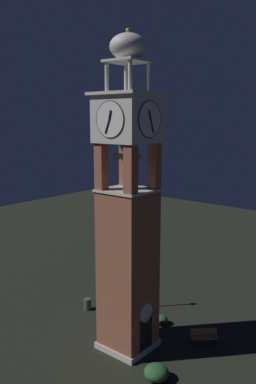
# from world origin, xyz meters

# --- Properties ---
(ground) EXTENTS (80.00, 80.00, 0.00)m
(ground) POSITION_xyz_m (0.00, 0.00, 0.00)
(ground) COLOR black
(clock_tower) EXTENTS (3.24, 3.24, 17.99)m
(clock_tower) POSITION_xyz_m (-0.00, -0.00, 7.58)
(clock_tower) COLOR #93543D
(clock_tower) RESTS_ON ground
(park_bench) EXTENTS (1.42, 1.47, 0.95)m
(park_bench) POSITION_xyz_m (3.08, -3.38, 0.48)
(park_bench) COLOR brown
(park_bench) RESTS_ON ground
(lamp_post) EXTENTS (0.36, 0.36, 3.98)m
(lamp_post) POSITION_xyz_m (4.41, 2.51, 2.75)
(lamp_post) COLOR black
(lamp_post) RESTS_ON ground
(trash_bin) EXTENTS (0.52, 0.52, 0.80)m
(trash_bin) POSITION_xyz_m (1.80, 5.22, 0.40)
(trash_bin) COLOR #38513D
(trash_bin) RESTS_ON ground
(shrub_near_entry) EXTENTS (1.30, 1.30, 0.82)m
(shrub_near_entry) POSITION_xyz_m (-1.50, -3.15, 0.41)
(shrub_near_entry) COLOR #28562D
(shrub_near_entry) RESTS_ON ground
(shrub_left_of_tower) EXTENTS (0.90, 0.90, 0.63)m
(shrub_left_of_tower) POSITION_xyz_m (3.39, -0.01, 0.32)
(shrub_left_of_tower) COLOR #28562D
(shrub_left_of_tower) RESTS_ON ground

